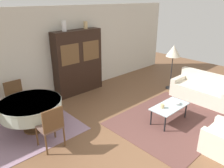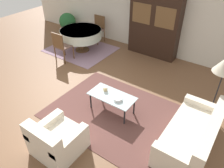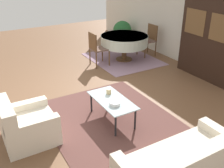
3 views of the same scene
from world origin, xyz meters
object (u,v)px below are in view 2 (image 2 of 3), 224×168
object	(u,v)px
coffee_table	(112,97)
potted_plant	(68,22)
dining_chair_near	(61,45)
cup	(105,89)
dining_chair_far	(98,27)
couch	(193,136)
display_cabinet	(154,25)
armchair	(56,141)
dining_table	(81,34)
bowl	(118,99)

from	to	relation	value
coffee_table	potted_plant	bearing A→B (deg)	145.68
dining_chair_near	cup	distance (m)	2.60
dining_chair_near	dining_chair_far	bearing A→B (deg)	90.00
couch	coffee_table	bearing A→B (deg)	90.68
display_cabinet	armchair	bearing A→B (deg)	-85.43
display_cabinet	dining_chair_near	distance (m)	2.96
coffee_table	dining_table	bearing A→B (deg)	143.56
display_cabinet	potted_plant	distance (m)	3.66
armchair	coffee_table	bearing A→B (deg)	83.44
display_cabinet	cup	bearing A→B (deg)	-84.11
couch	bowl	xyz separation A→B (m)	(-1.64, -0.07, 0.17)
armchair	cup	distance (m)	1.59
display_cabinet	dining_chair_near	size ratio (longest dim) A/B	2.14
coffee_table	dining_chair_near	bearing A→B (deg)	158.47
bowl	potted_plant	world-z (taller)	potted_plant
bowl	dining_chair_far	bearing A→B (deg)	134.19
armchair	potted_plant	bearing A→B (deg)	132.44
dining_chair_near	bowl	size ratio (longest dim) A/B	4.88
potted_plant	cup	bearing A→B (deg)	-35.25
cup	bowl	world-z (taller)	cup
armchair	potted_plant	size ratio (longest dim) A/B	1.04
dining_chair_near	bowl	distance (m)	3.03
dining_chair_far	potted_plant	bearing A→B (deg)	0.80
potted_plant	coffee_table	bearing A→B (deg)	-34.32
dining_table	bowl	size ratio (longest dim) A/B	7.16
couch	display_cabinet	bearing A→B (deg)	37.81
dining_table	dining_chair_far	distance (m)	0.91
coffee_table	bowl	size ratio (longest dim) A/B	5.43
cup	bowl	size ratio (longest dim) A/B	0.51
dining_table	bowl	bearing A→B (deg)	-35.28
display_cabinet	dining_chair_far	world-z (taller)	display_cabinet
dining_table	potted_plant	size ratio (longest dim) A/B	1.74
coffee_table	dining_table	world-z (taller)	dining_table
bowl	couch	bearing A→B (deg)	2.56
armchair	bowl	xyz separation A→B (m)	(0.36, 1.46, 0.17)
coffee_table	cup	distance (m)	0.26
couch	cup	xyz separation A→B (m)	(-2.06, 0.04, 0.19)
couch	dining_chair_far	world-z (taller)	dining_chair_far
dining_chair_far	potted_plant	size ratio (longest dim) A/B	1.18
dining_chair_near	cup	world-z (taller)	dining_chair_near
dining_table	bowl	xyz separation A→B (m)	(2.83, -2.00, -0.13)
dining_chair_near	potted_plant	size ratio (longest dim) A/B	1.18
dining_chair_near	bowl	bearing A→B (deg)	-21.14
coffee_table	display_cabinet	distance (m)	3.18
display_cabinet	dining_chair_far	size ratio (longest dim) A/B	2.14
couch	armchair	xyz separation A→B (m)	(-2.00, -1.54, 0.00)
bowl	coffee_table	bearing A→B (deg)	164.58
armchair	potted_plant	xyz separation A→B (m)	(-3.98, 4.35, 0.15)
couch	display_cabinet	xyz separation A→B (m)	(-2.37, 3.05, 0.71)
cup	dining_chair_far	bearing A→B (deg)	130.78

